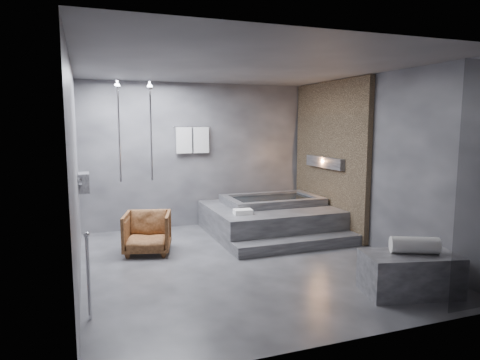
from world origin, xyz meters
name	(u,v)px	position (x,y,z in m)	size (l,w,h in m)	color
room	(263,143)	(0.40, 0.24, 1.73)	(5.00, 5.04, 2.82)	#2F2F31
tub_deck	(269,219)	(1.05, 1.45, 0.25)	(2.20, 2.00, 0.50)	#343437
tub_step	(298,244)	(1.05, 0.27, 0.09)	(2.20, 0.36, 0.18)	#343437
concrete_bench	(410,274)	(1.45, -1.78, 0.25)	(1.09, 0.60, 0.49)	#363638
driftwood_chair	(147,233)	(-1.26, 0.93, 0.33)	(0.70, 0.72, 0.65)	#3F220F
rolled_towel	(415,245)	(1.50, -1.78, 0.59)	(0.20, 0.20, 0.55)	white
deck_towel	(243,212)	(0.34, 0.95, 0.54)	(0.31, 0.22, 0.08)	white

